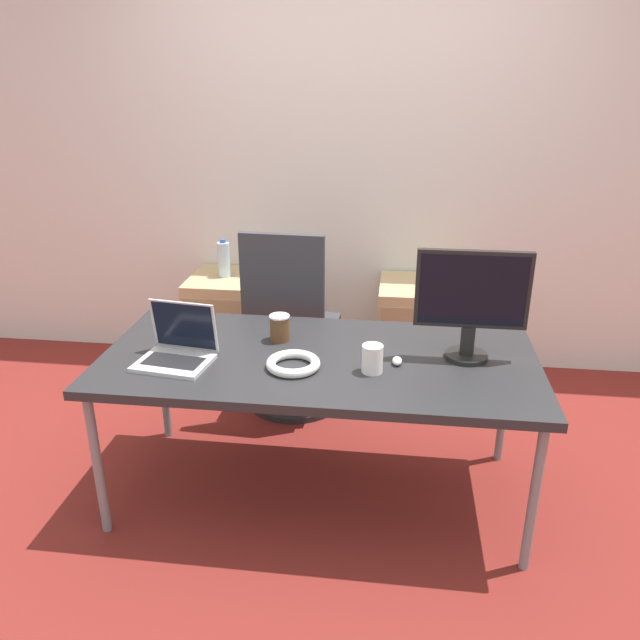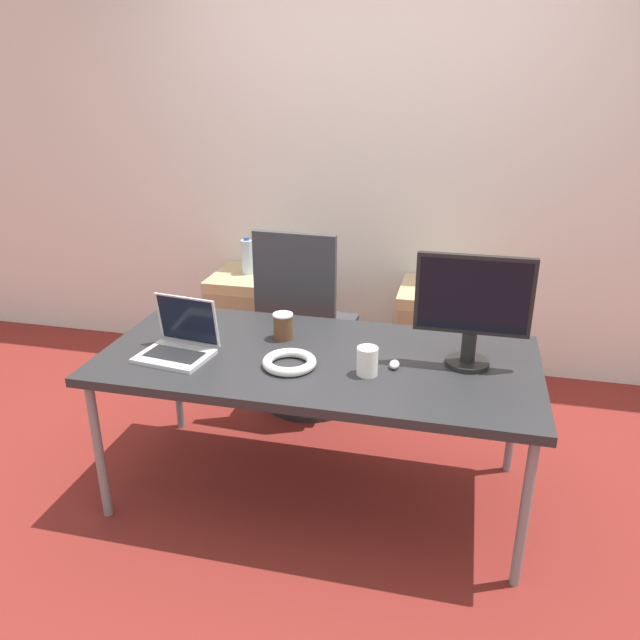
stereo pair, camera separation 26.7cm
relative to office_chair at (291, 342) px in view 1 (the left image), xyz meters
The scene contains 13 objects.
ground_plane 0.91m from the office_chair, 71.70° to the right, with size 14.00×14.00×0.00m, color maroon.
wall_back 1.19m from the office_chair, 71.04° to the left, with size 10.00×0.05×2.60m.
desk 0.85m from the office_chair, 71.70° to the right, with size 1.87×0.88×0.70m.
office_chair is the anchor object (origin of this frame).
cabinet_left 0.68m from the office_chair, 137.63° to the left, with size 0.44×0.51×0.64m.
cabinet_right 0.84m from the office_chair, 33.19° to the left, with size 0.44×0.51×0.64m.
water_bottle 0.76m from the office_chair, 137.49° to the left, with size 0.08×0.08×0.24m.
laptop_center 1.01m from the office_chair, 110.23° to the right, with size 0.33×0.29×0.24m.
monitor 1.26m from the office_chair, 38.92° to the right, with size 0.46×0.18×0.48m.
mouse 1.05m from the office_chair, 53.96° to the right, with size 0.04×0.06×0.03m.
coffee_cup_white 1.08m from the office_chair, 61.28° to the right, with size 0.09×0.09×0.12m.
coffee_cup_brown 0.72m from the office_chair, 84.62° to the right, with size 0.09×0.09×0.12m.
cable_coil 0.97m from the office_chair, 79.57° to the right, with size 0.23×0.23×0.04m.
Camera 1 is at (0.31, -2.41, 1.86)m, focal length 35.00 mm.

